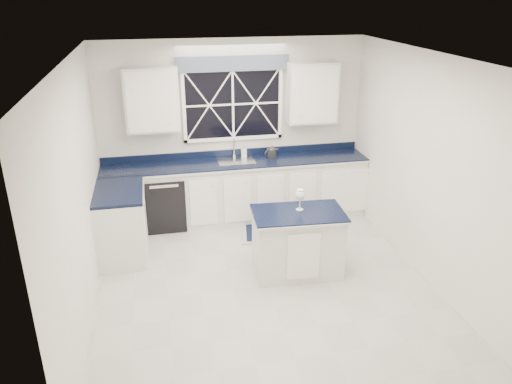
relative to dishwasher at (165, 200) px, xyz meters
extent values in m
plane|color=#AEAEA9|center=(1.10, -1.95, -0.41)|extent=(4.50, 4.50, 0.00)
cube|color=silver|center=(1.10, 0.30, 0.94)|extent=(4.00, 0.10, 2.70)
cube|color=silver|center=(1.10, 0.00, 0.04)|extent=(3.98, 0.60, 0.90)
cube|color=silver|center=(-0.60, -0.80, 0.04)|extent=(0.60, 1.00, 0.90)
cube|color=black|center=(1.10, 0.00, 0.51)|extent=(3.98, 0.64, 0.04)
cube|color=black|center=(0.00, 0.00, 0.00)|extent=(0.60, 0.58, 0.82)
cube|color=black|center=(1.10, 0.27, 1.34)|extent=(1.40, 0.02, 1.00)
cube|color=slate|center=(1.10, 0.21, 1.94)|extent=(1.65, 0.04, 0.22)
cube|color=silver|center=(-0.07, 0.13, 1.49)|extent=(0.75, 0.34, 0.90)
cube|color=silver|center=(2.28, 0.13, 1.49)|extent=(0.75, 0.34, 0.90)
cylinder|color=silver|center=(1.10, 0.22, 0.55)|extent=(0.05, 0.05, 0.04)
cylinder|color=silver|center=(1.10, 0.22, 0.69)|extent=(0.02, 0.02, 0.28)
cylinder|color=silver|center=(1.10, 0.13, 0.82)|extent=(0.02, 0.18, 0.02)
cube|color=silver|center=(1.57, -1.71, -0.01)|extent=(1.10, 0.68, 0.80)
cube|color=black|center=(1.57, -1.71, 0.40)|extent=(1.15, 0.74, 0.04)
cube|color=#A2A39E|center=(1.70, -0.60, -0.40)|extent=(1.38, 0.97, 0.01)
cube|color=#0F1633|center=(1.70, -0.60, -0.39)|extent=(1.22, 0.81, 0.01)
cylinder|color=#313234|center=(1.67, 0.10, 0.59)|extent=(0.20, 0.20, 0.13)
cone|color=#313234|center=(1.67, 0.10, 0.69)|extent=(0.17, 0.17, 0.06)
torus|color=#313234|center=(1.59, 0.07, 0.60)|extent=(0.10, 0.05, 0.11)
cylinder|color=#313234|center=(1.75, 0.13, 0.61)|extent=(0.07, 0.04, 0.08)
cylinder|color=white|center=(1.60, -1.64, 0.43)|extent=(0.09, 0.09, 0.01)
cylinder|color=white|center=(1.60, -1.64, 0.50)|extent=(0.01, 0.01, 0.14)
ellipsoid|color=white|center=(1.60, -1.64, 0.62)|extent=(0.11, 0.11, 0.14)
cylinder|color=#D6BB71|center=(1.60, -1.64, 0.59)|extent=(0.09, 0.09, 0.06)
imported|color=silver|center=(1.25, 0.22, 0.62)|extent=(0.09, 0.09, 0.18)
camera|label=1|loc=(-0.07, -6.98, 2.97)|focal=35.00mm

